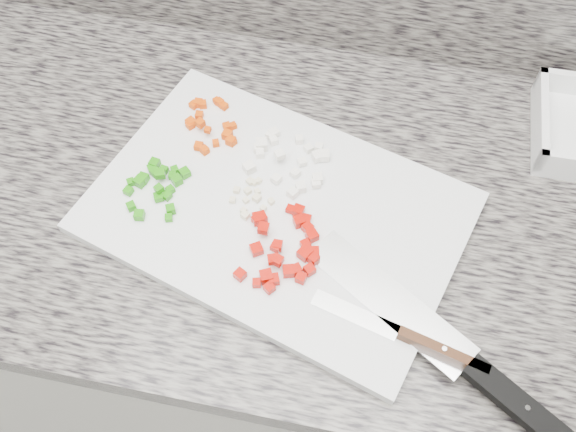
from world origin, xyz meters
name	(u,v)px	position (x,y,z in m)	size (l,w,h in m)	color
cabinet	(272,314)	(0.00, 1.44, 0.43)	(3.92, 0.62, 0.86)	beige
countertop	(265,193)	(0.00, 1.44, 0.88)	(3.96, 0.64, 0.04)	#6A655D
cutting_board	(277,212)	(0.03, 1.39, 0.91)	(0.49, 0.33, 0.02)	silver
carrot_pile	(211,124)	(-0.10, 1.52, 0.92)	(0.09, 0.11, 0.02)	#D64304
onion_pile	(288,159)	(0.03, 1.47, 0.92)	(0.12, 0.12, 0.02)	white
green_pepper_pile	(157,185)	(-0.14, 1.39, 0.92)	(0.09, 0.10, 0.02)	#22850C
red_pepper_pile	(284,248)	(0.05, 1.33, 0.92)	(0.11, 0.14, 0.02)	#B50C02
garlic_pile	(251,197)	(-0.01, 1.40, 0.92)	(0.06, 0.07, 0.01)	beige
chef_knife	(475,370)	(0.30, 1.22, 0.92)	(0.35, 0.25, 0.02)	white
paring_knife	(420,342)	(0.24, 1.24, 0.92)	(0.22, 0.07, 0.02)	white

